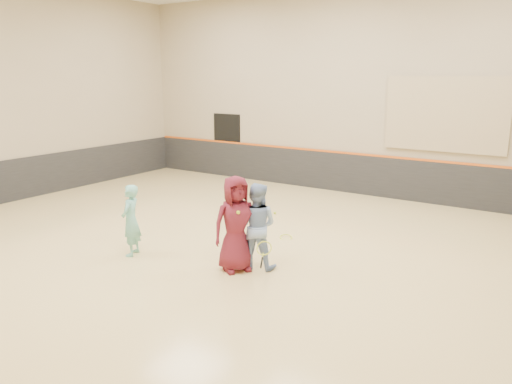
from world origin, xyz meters
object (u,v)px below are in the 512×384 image
Objects in this scene: girl at (131,220)px; spare_racket at (286,235)px; young_man at (236,224)px; instructor at (256,226)px.

spare_racket is (2.06, 2.60, -0.64)m from girl.
spare_racket is at bearing 37.01° from young_man.
instructor is at bearing -2.45° from young_man.
girl is 3.38m from spare_racket.
girl is 0.81× the size of young_man.
young_man is at bearing 40.24° from instructor.
young_man reaches higher than girl.
spare_racket is (-0.14, 2.10, -0.81)m from young_man.
young_man reaches higher than instructor.
instructor is at bearing 85.58° from girl.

